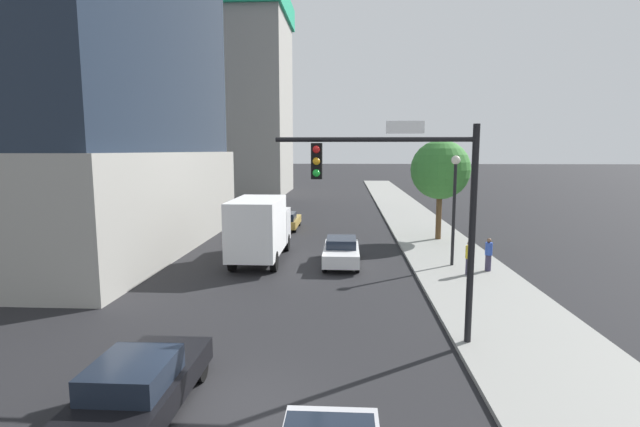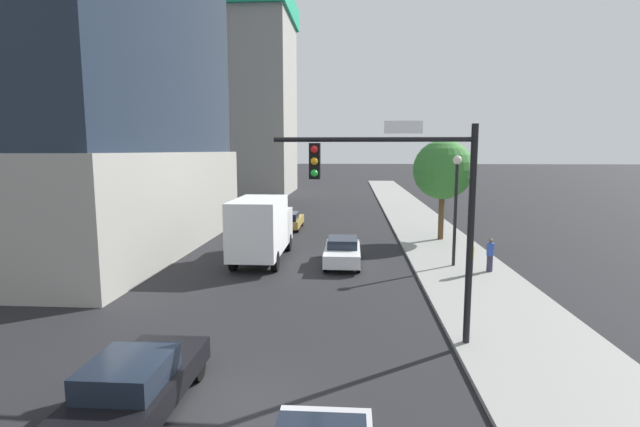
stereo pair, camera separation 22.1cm
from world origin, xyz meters
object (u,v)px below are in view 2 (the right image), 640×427
object	(u,v)px
pedestrian_blue_shirt	(490,255)
street_tree	(443,170)
street_lamp	(456,194)
car_gold	(288,220)
box_truck	(261,227)
car_black	(136,385)
construction_building	(246,87)
car_white	(342,251)
pedestrian_yellow_shirt	(470,258)
traffic_light_pole	(404,192)

from	to	relation	value
pedestrian_blue_shirt	street_tree	bearing A→B (deg)	95.58
street_tree	pedestrian_blue_shirt	distance (m)	9.06
street_lamp	car_gold	world-z (taller)	street_lamp
box_truck	pedestrian_blue_shirt	distance (m)	11.59
street_lamp	car_black	world-z (taller)	street_lamp
street_tree	car_gold	size ratio (longest dim) A/B	1.47
street_lamp	street_tree	size ratio (longest dim) A/B	0.86
construction_building	car_white	bearing A→B (deg)	-71.02
street_tree	car_white	bearing A→B (deg)	-132.83
box_truck	pedestrian_yellow_shirt	xyz separation A→B (m)	(10.28, -2.62, -0.93)
pedestrian_blue_shirt	pedestrian_yellow_shirt	world-z (taller)	pedestrian_blue_shirt
construction_building	box_truck	xyz separation A→B (m)	(9.83, -40.76, -12.69)
construction_building	street_lamp	distance (m)	47.24
street_lamp	car_gold	size ratio (longest dim) A/B	1.26
construction_building	traffic_light_pole	world-z (taller)	construction_building
box_truck	car_white	bearing A→B (deg)	-5.22
car_gold	box_truck	world-z (taller)	box_truck
car_white	construction_building	bearing A→B (deg)	108.98
construction_building	car_gold	world-z (taller)	construction_building
street_tree	box_truck	world-z (taller)	street_tree
street_lamp	construction_building	bearing A→B (deg)	115.45
car_gold	car_black	distance (m)	25.01
box_truck	pedestrian_blue_shirt	world-z (taller)	box_truck
street_lamp	car_black	xyz separation A→B (m)	(-9.93, -13.93, -3.07)
car_black	box_truck	xyz separation A→B (m)	(0.00, 14.70, 1.17)
street_lamp	pedestrian_blue_shirt	distance (m)	3.37
car_gold	street_lamp	bearing A→B (deg)	-48.13
car_black	pedestrian_blue_shirt	distance (m)	17.18
construction_building	car_gold	distance (m)	34.88
car_gold	car_black	world-z (taller)	car_black
construction_building	pedestrian_yellow_shirt	world-z (taller)	construction_building
car_black	pedestrian_yellow_shirt	xyz separation A→B (m)	(10.28, 12.08, 0.24)
construction_building	box_truck	world-z (taller)	construction_building
street_tree	street_lamp	bearing A→B (deg)	-95.34
car_black	street_lamp	bearing A→B (deg)	54.52
car_gold	pedestrian_blue_shirt	distance (m)	16.67
traffic_light_pole	street_lamp	xyz separation A→B (m)	(3.62, 9.69, -0.92)
traffic_light_pole	box_truck	size ratio (longest dim) A/B	0.95
car_gold	car_white	bearing A→B (deg)	-68.02
car_white	car_gold	bearing A→B (deg)	111.98
traffic_light_pole	car_white	bearing A→B (deg)	101.21
pedestrian_blue_shirt	car_gold	bearing A→B (deg)	133.15
street_tree	car_white	size ratio (longest dim) A/B	1.44
car_white	pedestrian_blue_shirt	world-z (taller)	pedestrian_blue_shirt
street_tree	car_black	size ratio (longest dim) A/B	1.39
street_tree	pedestrian_yellow_shirt	xyz separation A→B (m)	(-0.31, -9.00, -3.71)
pedestrian_yellow_shirt	car_gold	bearing A→B (deg)	128.49
box_truck	pedestrian_yellow_shirt	distance (m)	10.65
street_lamp	pedestrian_yellow_shirt	size ratio (longest dim) A/B	3.48
car_white	car_black	world-z (taller)	car_black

